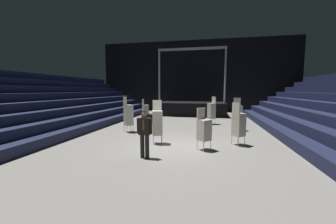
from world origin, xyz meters
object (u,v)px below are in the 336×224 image
at_px(chair_stack_rear_left, 211,110).
at_px(equipment_road_case, 149,119).
at_px(chair_stack_mid_right, 157,122).
at_px(chair_stack_rear_right, 204,129).
at_px(chair_stack_front_right, 128,114).
at_px(man_with_tie, 144,131).
at_px(chair_stack_mid_centre, 239,124).
at_px(chair_stack_front_left, 145,110).
at_px(stage_riser, 192,108).
at_px(chair_stack_mid_left, 238,114).

xyz_separation_m(chair_stack_rear_left, equipment_road_case, (-4.47, -0.56, -0.65)).
xyz_separation_m(chair_stack_mid_right, chair_stack_rear_right, (2.09, -0.58, -0.13)).
xyz_separation_m(chair_stack_front_right, chair_stack_rear_left, (4.72, 3.75, -0.04)).
height_order(man_with_tie, chair_stack_mid_centre, chair_stack_mid_centre).
height_order(chair_stack_front_left, chair_stack_mid_centre, chair_stack_mid_centre).
bearing_deg(chair_stack_front_right, chair_stack_front_left, 140.37).
bearing_deg(chair_stack_front_right, chair_stack_rear_left, 82.62).
relative_size(chair_stack_rear_right, equipment_road_case, 1.90).
bearing_deg(chair_stack_front_left, chair_stack_front_right, -27.21).
distance_m(stage_riser, man_with_tie, 13.22).
xyz_separation_m(man_with_tie, chair_stack_rear_left, (2.37, 7.91, 0.01)).
height_order(stage_riser, chair_stack_front_right, stage_riser).
relative_size(chair_stack_mid_right, chair_stack_rear_right, 1.15).
distance_m(man_with_tie, chair_stack_mid_right, 2.01).
distance_m(chair_stack_front_left, chair_stack_mid_left, 7.37).
distance_m(man_with_tie, chair_stack_front_right, 4.78).
bearing_deg(chair_stack_mid_right, equipment_road_case, -85.72).
bearing_deg(chair_stack_front_right, chair_stack_mid_centre, 28.19).
xyz_separation_m(chair_stack_front_left, chair_stack_mid_right, (2.82, -6.88, 0.13)).
height_order(chair_stack_mid_left, chair_stack_mid_right, same).
xyz_separation_m(man_with_tie, chair_stack_front_left, (-2.87, 8.89, -0.12)).
bearing_deg(chair_stack_mid_right, chair_stack_front_left, -84.47).
distance_m(man_with_tie, chair_stack_mid_left, 7.12).
relative_size(chair_stack_mid_left, equipment_road_case, 2.18).
distance_m(chair_stack_front_right, chair_stack_mid_left, 6.50).
bearing_deg(chair_stack_rear_left, stage_riser, -16.26).
distance_m(chair_stack_front_right, chair_stack_rear_right, 5.17).
bearing_deg(stage_riser, man_with_tie, -92.39).
xyz_separation_m(chair_stack_mid_centre, chair_stack_rear_left, (-1.13, 5.42, 0.04)).
distance_m(stage_riser, chair_stack_rear_left, 5.60).
distance_m(stage_riser, chair_stack_rear_right, 11.87).
height_order(stage_riser, chair_stack_rear_right, stage_riser).
relative_size(chair_stack_rear_left, equipment_road_case, 2.18).
distance_m(chair_stack_mid_right, chair_stack_mid_centre, 3.58).
bearing_deg(man_with_tie, chair_stack_front_left, -71.26).
bearing_deg(chair_stack_mid_centre, chair_stack_front_right, -146.95).
distance_m(stage_riser, chair_stack_front_right, 9.51).
xyz_separation_m(chair_stack_front_right, chair_stack_mid_right, (2.30, -2.15, -0.04)).
xyz_separation_m(chair_stack_mid_left, chair_stack_mid_centre, (-0.40, -3.47, -0.04)).
bearing_deg(man_with_tie, chair_stack_rear_left, -105.82).
bearing_deg(chair_stack_rear_right, chair_stack_mid_left, -157.76).
bearing_deg(chair_stack_front_left, chair_stack_mid_centre, 11.39).
xyz_separation_m(stage_riser, chair_stack_rear_left, (1.82, -5.29, 0.29)).
bearing_deg(chair_stack_front_left, chair_stack_mid_left, 33.15).
relative_size(man_with_tie, chair_stack_rear_right, 1.01).
distance_m(chair_stack_front_left, chair_stack_mid_centre, 9.03).
distance_m(stage_riser, chair_stack_mid_left, 7.98).
relative_size(man_with_tie, chair_stack_mid_left, 0.88).
bearing_deg(equipment_road_case, chair_stack_rear_left, 7.16).
height_order(man_with_tie, chair_stack_mid_left, chair_stack_mid_left).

